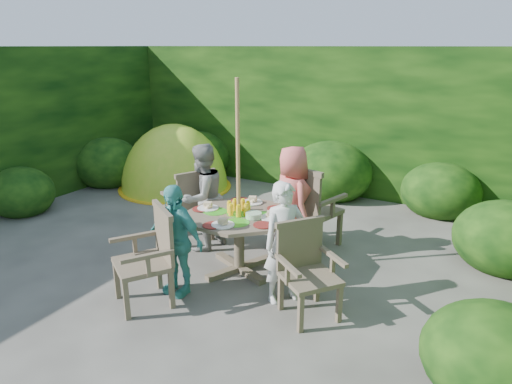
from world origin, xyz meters
The scene contains 13 objects.
ground centered at (0.00, 0.00, 0.00)m, with size 60.00×60.00×0.00m, color #46443E.
hedge_enclosure centered at (0.00, 1.33, 1.25)m, with size 9.00×9.00×2.50m.
patio_table centered at (0.67, 0.18, 0.60)m, with size 1.61×1.61×0.85m.
parasol_pole centered at (0.67, 0.18, 1.10)m, with size 0.04×0.04×2.20m, color olive.
garden_chair_right centered at (1.68, -0.25, 0.47)m, with size 0.70×0.71×0.89m.
garden_chair_left centered at (-0.34, 0.62, 0.51)m, with size 0.70×0.74×0.96m.
garden_chair_back centered at (1.12, 1.17, 0.56)m, with size 0.76×0.71×1.05m.
garden_chair_front centered at (0.24, -0.83, 0.51)m, with size 0.76×0.73×0.96m.
child_right centered at (1.40, -0.14, 0.63)m, with size 0.46×0.30×1.27m, color silver.
child_left centered at (-0.07, 0.50, 0.68)m, with size 0.67×0.52×1.37m, color gray.
child_back centered at (0.99, 0.91, 0.69)m, with size 0.67×0.44×1.38m, color #DD615B.
child_front centered at (0.34, -0.55, 0.60)m, with size 0.70×0.29×1.20m, color #47A7A5.
dome_tent centered at (-2.06, 2.39, 0.00)m, with size 2.39×2.39×2.35m.
Camera 1 is at (3.18, -3.92, 2.51)m, focal length 32.00 mm.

